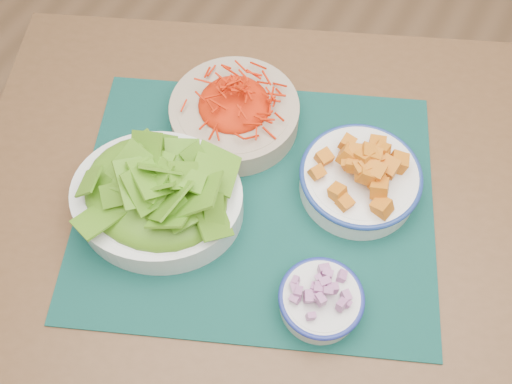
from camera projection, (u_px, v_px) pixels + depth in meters
table at (315, 232)px, 1.04m from camera, size 1.43×1.22×0.75m
placemat at (256, 201)px, 0.96m from camera, size 0.73×0.68×0.00m
carrot_bowl at (234, 109)px, 0.99m from camera, size 0.28×0.28×0.09m
squash_bowl at (361, 175)px, 0.93m from camera, size 0.24×0.24×0.09m
lettuce_bowl at (156, 193)px, 0.90m from camera, size 0.34×0.31×0.12m
onion_bowl at (321, 299)px, 0.84m from camera, size 0.14×0.14×0.07m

